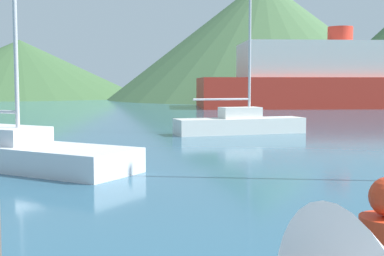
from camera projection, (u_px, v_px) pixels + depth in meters
name	position (u px, v px, depth m)	size (l,w,h in m)	color
sailboat_middle	(3.00, 150.00, 15.53)	(8.63, 5.79, 8.42)	silver
sailboat_outer	(240.00, 123.00, 25.26)	(6.34, 3.56, 8.88)	white
ferry_distant	(339.00, 79.00, 53.17)	(28.76, 12.73, 7.94)	red
hill_central	(20.00, 69.00, 88.95)	(40.92, 40.92, 9.57)	#3D6038
hill_east	(263.00, 39.00, 79.16)	(45.95, 45.95, 17.74)	#476B42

